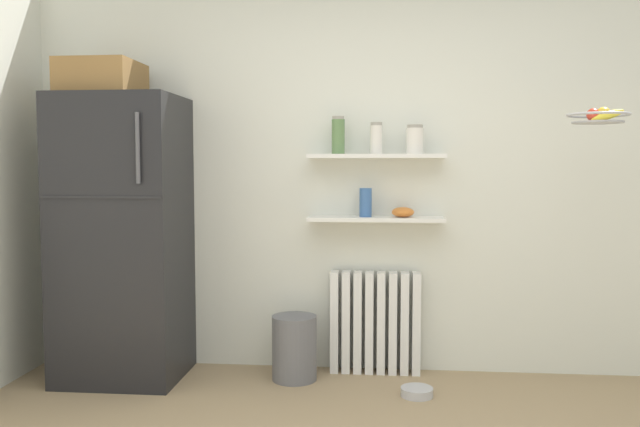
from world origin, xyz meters
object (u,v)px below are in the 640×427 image
at_px(radiator, 375,322).
at_px(storage_jar_1, 376,138).
at_px(vase, 366,202).
at_px(hanging_fruit_basket, 599,116).
at_px(storage_jar_0, 338,135).
at_px(pet_food_bowl, 417,392).
at_px(shelf_bowl, 403,212).
at_px(refrigerator, 122,231).
at_px(storage_jar_2, 415,140).
at_px(trash_bin, 294,348).

distance_m(radiator, storage_jar_1, 1.18).
xyz_separation_m(storage_jar_1, vase, (-0.06, 0.00, -0.40)).
xyz_separation_m(radiator, hanging_fruit_basket, (1.20, -0.47, 1.27)).
bearing_deg(storage_jar_0, storage_jar_1, 0.00).
bearing_deg(storage_jar_0, pet_food_bowl, -38.44).
bearing_deg(storage_jar_0, hanging_fruit_basket, -17.11).
xyz_separation_m(storage_jar_0, shelf_bowl, (0.41, 0.00, -0.48)).
relative_size(refrigerator, storage_jar_2, 10.89).
bearing_deg(storage_jar_0, vase, 0.00).
bearing_deg(storage_jar_0, trash_bin, -148.59).
bearing_deg(hanging_fruit_basket, storage_jar_0, 162.89).
distance_m(vase, trash_bin, 1.01).
height_order(storage_jar_2, pet_food_bowl, storage_jar_2).
relative_size(storage_jar_2, pet_food_bowl, 0.97).
bearing_deg(storage_jar_2, trash_bin, -167.86).
bearing_deg(shelf_bowl, storage_jar_1, 180.00).
relative_size(radiator, shelf_bowl, 4.63).
xyz_separation_m(trash_bin, hanging_fruit_basket, (1.70, -0.28, 1.40)).
distance_m(radiator, trash_bin, 0.55).
bearing_deg(shelf_bowl, refrigerator, -173.41).
height_order(refrigerator, storage_jar_1, refrigerator).
relative_size(pet_food_bowl, hanging_fruit_basket, 0.57).
bearing_deg(storage_jar_1, refrigerator, -172.71).
relative_size(vase, trash_bin, 0.45).
distance_m(storage_jar_1, pet_food_bowl, 1.55).
bearing_deg(storage_jar_1, storage_jar_0, 180.00).
height_order(radiator, hanging_fruit_basket, hanging_fruit_basket).
xyz_separation_m(storage_jar_2, hanging_fruit_basket, (0.96, -0.44, 0.10)).
relative_size(radiator, trash_bin, 1.62).
bearing_deg(vase, pet_food_bowl, -51.08).
bearing_deg(hanging_fruit_basket, storage_jar_2, 155.26).
height_order(radiator, storage_jar_2, storage_jar_2).
relative_size(refrigerator, storage_jar_0, 8.32).
height_order(refrigerator, vase, refrigerator).
bearing_deg(pet_food_bowl, refrigerator, 174.25).
relative_size(storage_jar_0, storage_jar_1, 1.20).
relative_size(refrigerator, shelf_bowl, 13.97).
relative_size(radiator, vase, 3.59).
bearing_deg(radiator, storage_jar_2, -7.16).
xyz_separation_m(storage_jar_2, pet_food_bowl, (0.01, -0.38, -1.47)).
distance_m(trash_bin, pet_food_bowl, 0.80).
distance_m(storage_jar_0, trash_bin, 1.35).
xyz_separation_m(shelf_bowl, hanging_fruit_basket, (1.03, -0.44, 0.56)).
bearing_deg(shelf_bowl, vase, 180.00).
xyz_separation_m(storage_jar_0, pet_food_bowl, (0.49, -0.38, -1.50)).
bearing_deg(hanging_fruit_basket, shelf_bowl, 156.74).
relative_size(storage_jar_2, trash_bin, 0.45).
relative_size(storage_jar_1, shelf_bowl, 1.40).
height_order(pet_food_bowl, hanging_fruit_basket, hanging_fruit_basket).
xyz_separation_m(storage_jar_1, storage_jar_2, (0.24, 0.00, -0.01)).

